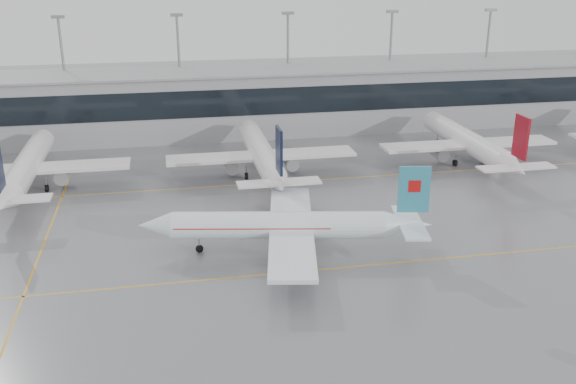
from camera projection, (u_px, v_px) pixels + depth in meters
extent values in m
plane|color=slate|center=(309.00, 271.00, 70.99)|extent=(320.00, 320.00, 0.00)
cube|color=gold|center=(309.00, 271.00, 70.99)|extent=(120.00, 0.25, 0.01)
cube|color=gold|center=(265.00, 183.00, 98.65)|extent=(120.00, 0.25, 0.01)
cube|color=gold|center=(46.00, 238.00, 79.37)|extent=(0.25, 60.00, 0.01)
cube|color=#949397|center=(239.00, 102.00, 126.10)|extent=(180.00, 15.00, 12.00)
cube|color=black|center=(244.00, 102.00, 118.62)|extent=(180.00, 0.20, 5.00)
cube|color=gray|center=(238.00, 70.00, 123.98)|extent=(182.00, 16.00, 0.40)
cylinder|color=gray|center=(65.00, 77.00, 123.93)|extent=(0.50, 0.50, 22.00)
cube|color=gray|center=(58.00, 17.00, 120.06)|extent=(2.40, 1.00, 0.60)
cylinder|color=gray|center=(180.00, 73.00, 127.92)|extent=(0.50, 0.50, 22.00)
cube|color=gray|center=(176.00, 15.00, 124.05)|extent=(2.40, 1.00, 0.60)
cylinder|color=gray|center=(288.00, 70.00, 131.92)|extent=(0.50, 0.50, 22.00)
cube|color=gray|center=(288.00, 13.00, 128.05)|extent=(2.40, 1.00, 0.60)
cylinder|color=gray|center=(390.00, 67.00, 135.91)|extent=(0.50, 0.50, 22.00)
cube|color=gray|center=(392.00, 11.00, 132.04)|extent=(2.40, 1.00, 0.60)
cylinder|color=gray|center=(485.00, 64.00, 139.90)|extent=(0.50, 0.50, 22.00)
cube|color=gray|center=(491.00, 10.00, 136.04)|extent=(2.40, 1.00, 0.60)
cylinder|color=gray|center=(576.00, 61.00, 143.90)|extent=(0.50, 0.50, 22.00)
cylinder|color=white|center=(278.00, 225.00, 74.40)|extent=(24.77, 7.73, 3.23)
cone|color=white|center=(155.00, 226.00, 74.30)|extent=(4.53, 3.91, 3.23)
cone|color=white|center=(408.00, 225.00, 74.51)|extent=(6.10, 4.21, 3.23)
cube|color=white|center=(291.00, 228.00, 74.55)|extent=(9.86, 27.11, 0.45)
cube|color=white|center=(410.00, 222.00, 74.41)|extent=(4.65, 10.59, 0.25)
cube|color=teal|center=(414.00, 189.00, 73.02)|extent=(3.60, 1.01, 5.50)
cylinder|color=#A2A2A7|center=(287.00, 258.00, 70.55)|extent=(3.93, 2.73, 2.10)
cylinder|color=#A2A2A7|center=(287.00, 224.00, 79.57)|extent=(3.93, 2.73, 2.10)
cylinder|color=gray|center=(199.00, 243.00, 75.12)|extent=(0.20, 0.20, 1.35)
cylinder|color=black|center=(199.00, 249.00, 75.35)|extent=(0.94, 0.46, 0.90)
cylinder|color=gray|center=(300.00, 252.00, 72.73)|extent=(0.24, 0.24, 1.35)
cylinder|color=black|center=(300.00, 257.00, 72.96)|extent=(1.16, 0.65, 1.10)
cylinder|color=gray|center=(299.00, 233.00, 77.61)|extent=(0.24, 0.24, 1.35)
cylinder|color=black|center=(299.00, 238.00, 77.84)|extent=(1.16, 0.65, 1.10)
cube|color=#B70F0F|center=(414.00, 186.00, 72.87)|extent=(1.46, 0.70, 1.40)
cube|color=#B70F0F|center=(253.00, 224.00, 74.31)|extent=(18.29, 6.54, 0.12)
cylinder|color=white|center=(28.00, 163.00, 95.61)|extent=(3.59, 27.36, 3.59)
cone|color=white|center=(45.00, 136.00, 110.06)|extent=(3.59, 4.00, 3.59)
cone|color=white|center=(5.00, 202.00, 80.41)|extent=(3.59, 5.60, 3.59)
cube|color=white|center=(27.00, 169.00, 94.36)|extent=(29.64, 5.00, 0.45)
cube|color=white|center=(4.00, 200.00, 80.13)|extent=(11.40, 2.80, 0.25)
cylinder|color=#A2A2A7|center=(63.00, 176.00, 96.21)|extent=(2.10, 3.60, 2.10)
cylinder|color=gray|center=(42.00, 159.00, 106.33)|extent=(0.20, 0.20, 1.56)
cylinder|color=black|center=(43.00, 164.00, 106.60)|extent=(0.30, 0.90, 0.90)
cylinder|color=gray|center=(9.00, 186.00, 93.68)|extent=(0.24, 0.24, 1.56)
cylinder|color=black|center=(10.00, 191.00, 93.94)|extent=(0.45, 1.10, 1.10)
cylinder|color=gray|center=(46.00, 183.00, 94.62)|extent=(0.24, 0.24, 1.56)
cylinder|color=black|center=(47.00, 188.00, 94.89)|extent=(0.45, 1.10, 1.10)
cylinder|color=white|center=(260.00, 151.00, 101.96)|extent=(3.59, 27.36, 3.59)
cone|color=white|center=(247.00, 127.00, 116.42)|extent=(3.59, 4.00, 3.59)
cone|color=white|center=(279.00, 184.00, 86.77)|extent=(3.59, 5.60, 3.59)
cube|color=white|center=(262.00, 156.00, 100.71)|extent=(29.64, 5.00, 0.45)
cube|color=white|center=(279.00, 183.00, 86.48)|extent=(11.40, 2.80, 0.25)
cube|color=black|center=(279.00, 151.00, 84.74)|extent=(0.35, 3.60, 6.12)
cylinder|color=#A2A2A7|center=(231.00, 166.00, 100.82)|extent=(2.10, 3.60, 2.10)
cylinder|color=#A2A2A7|center=(291.00, 162.00, 102.56)|extent=(2.10, 3.60, 2.10)
cylinder|color=gray|center=(251.00, 148.00, 112.69)|extent=(0.20, 0.20, 1.56)
cylinder|color=black|center=(251.00, 152.00, 112.95)|extent=(0.30, 0.90, 0.90)
cylinder|color=gray|center=(246.00, 171.00, 100.03)|extent=(0.24, 0.24, 1.56)
cylinder|color=black|center=(246.00, 176.00, 100.30)|extent=(0.45, 1.10, 1.10)
cylinder|color=gray|center=(279.00, 169.00, 100.97)|extent=(0.24, 0.24, 1.56)
cylinder|color=black|center=(279.00, 174.00, 101.24)|extent=(0.45, 1.10, 1.10)
cylinder|color=white|center=(465.00, 139.00, 108.32)|extent=(3.59, 27.36, 3.59)
cone|color=white|center=(428.00, 118.00, 122.77)|extent=(3.59, 4.00, 3.59)
cone|color=white|center=(515.00, 169.00, 93.12)|extent=(3.59, 5.60, 3.59)
cube|color=white|center=(468.00, 144.00, 107.07)|extent=(29.64, 5.00, 0.45)
cube|color=white|center=(516.00, 167.00, 92.84)|extent=(11.40, 2.80, 0.25)
cube|color=maroon|center=(521.00, 137.00, 91.09)|extent=(0.35, 3.60, 6.12)
cylinder|color=#A2A2A7|center=(440.00, 153.00, 107.17)|extent=(2.10, 3.60, 2.10)
cylinder|color=#A2A2A7|center=(492.00, 150.00, 108.91)|extent=(2.10, 3.60, 2.10)
cylinder|color=gray|center=(438.00, 138.00, 119.04)|extent=(0.20, 0.20, 1.56)
cylinder|color=black|center=(437.00, 142.00, 119.31)|extent=(0.30, 0.90, 0.90)
cylinder|color=gray|center=(455.00, 158.00, 106.38)|extent=(0.24, 0.24, 1.56)
cylinder|color=black|center=(455.00, 163.00, 106.65)|extent=(0.45, 1.10, 1.10)
cylinder|color=gray|center=(484.00, 157.00, 107.33)|extent=(0.24, 0.24, 1.56)
cylinder|color=black|center=(484.00, 161.00, 107.59)|extent=(0.45, 1.10, 1.10)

